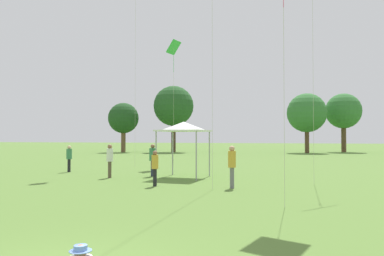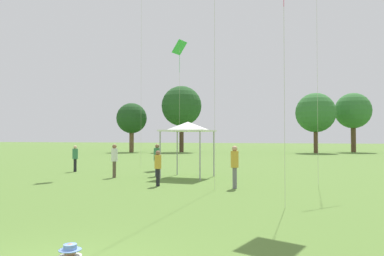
{
  "view_description": "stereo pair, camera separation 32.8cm",
  "coord_description": "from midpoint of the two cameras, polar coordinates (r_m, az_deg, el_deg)",
  "views": [
    {
      "loc": [
        3.63,
        -4.67,
        2.2
      ],
      "look_at": [
        0.11,
        6.98,
        2.52
      ],
      "focal_mm": 35.0,
      "sensor_mm": 36.0,
      "label": 1
    },
    {
      "loc": [
        3.94,
        -4.57,
        2.2
      ],
      "look_at": [
        0.11,
        6.98,
        2.52
      ],
      "focal_mm": 35.0,
      "sensor_mm": 36.0,
      "label": 2
    }
  ],
  "objects": [
    {
      "name": "person_standing_0",
      "position": [
        25.38,
        -18.57,
        -4.1
      ],
      "size": [
        0.37,
        0.37,
        1.7
      ],
      "rotation": [
        0.0,
        0.0,
        1.65
      ],
      "color": "black",
      "rests_on": "ground"
    },
    {
      "name": "distant_tree_3",
      "position": [
        62.22,
        21.94,
        2.37
      ],
      "size": [
        5.41,
        5.41,
        9.05
      ],
      "color": "brown",
      "rests_on": "ground"
    },
    {
      "name": "distant_tree_0",
      "position": [
        58.04,
        -10.57,
        1.44
      ],
      "size": [
        4.64,
        4.64,
        7.54
      ],
      "color": "brown",
      "rests_on": "ground"
    },
    {
      "name": "person_standing_3",
      "position": [
        21.53,
        -6.45,
        -4.45
      ],
      "size": [
        0.53,
        0.53,
        1.84
      ],
      "rotation": [
        0.0,
        0.0,
        1.1
      ],
      "color": "#282D42",
      "rests_on": "ground"
    },
    {
      "name": "kite_1",
      "position": [
        30.12,
        -3.13,
        11.81
      ],
      "size": [
        0.96,
        1.32,
        9.82
      ],
      "rotation": [
        0.0,
        0.0,
        3.71
      ],
      "color": "green",
      "rests_on": "ground"
    },
    {
      "name": "person_standing_2",
      "position": [
        16.45,
        5.54,
        -5.26
      ],
      "size": [
        0.48,
        0.48,
        1.85
      ],
      "rotation": [
        0.0,
        0.0,
        4.06
      ],
      "color": "slate",
      "rests_on": "ground"
    },
    {
      "name": "canopy_tent",
      "position": [
        20.77,
        -1.74,
        0.14
      ],
      "size": [
        2.67,
        2.67,
        3.09
      ],
      "rotation": [
        0.0,
        0.0,
        -0.05
      ],
      "color": "white",
      "rests_on": "ground"
    },
    {
      "name": "distant_tree_1",
      "position": [
        57.71,
        -2.99,
        3.33
      ],
      "size": [
        6.17,
        6.17,
        10.2
      ],
      "color": "#473323",
      "rests_on": "ground"
    },
    {
      "name": "person_standing_6",
      "position": [
        21.11,
        -12.86,
        -4.43
      ],
      "size": [
        0.39,
        0.39,
        1.84
      ],
      "rotation": [
        0.0,
        0.0,
        4.86
      ],
      "color": "brown",
      "rests_on": "ground"
    },
    {
      "name": "distant_tree_2",
      "position": [
        57.04,
        16.93,
        2.2
      ],
      "size": [
        5.7,
        5.7,
        8.7
      ],
      "color": "brown",
      "rests_on": "ground"
    },
    {
      "name": "person_standing_1",
      "position": [
        17.15,
        -6.22,
        -5.59
      ],
      "size": [
        0.44,
        0.44,
        1.62
      ],
      "rotation": [
        0.0,
        0.0,
        2.26
      ],
      "color": "black",
      "rests_on": "ground"
    }
  ]
}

